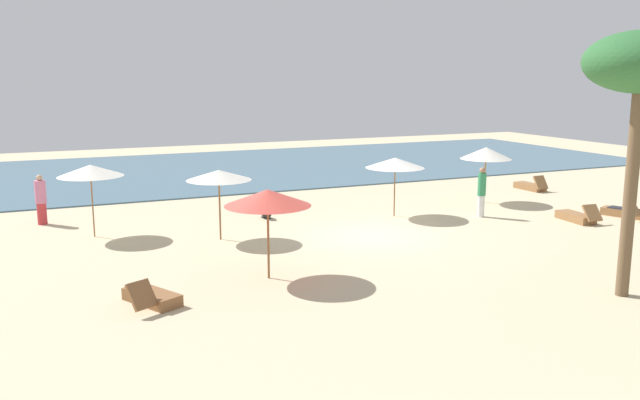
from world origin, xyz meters
name	(u,v)px	position (x,y,z in m)	size (l,w,h in m)	color
ground_plane	(374,237)	(0.00, 0.00, 0.00)	(60.00, 60.00, 0.00)	beige
ocean_water	(227,169)	(0.00, 17.00, 0.03)	(48.00, 16.00, 0.06)	#476B7F
umbrella_0	(486,153)	(6.91, 3.35, 2.02)	(2.05, 2.05, 2.26)	olive
umbrella_1	(219,175)	(-4.61, 1.66, 2.06)	(2.04, 2.04, 2.22)	brown
umbrella_2	(268,198)	(-4.58, -2.82, 2.10)	(2.20, 2.20, 2.32)	brown
umbrella_3	(395,163)	(2.20, 2.51, 1.98)	(2.15, 2.15, 2.17)	brown
umbrella_4	(90,171)	(-8.24, 3.64, 2.16)	(2.06, 2.06, 2.34)	brown
lounger_0	(151,297)	(-7.70, -3.62, 0.17)	(1.27, 1.75, 0.72)	brown
lounger_1	(625,212)	(9.89, -1.02, 0.18)	(1.16, 1.77, 0.71)	olive
lounger_3	(577,217)	(7.70, -0.92, 0.17)	(0.72, 1.73, 0.70)	olive
lounger_4	(531,186)	(10.71, 4.92, 0.17)	(0.66, 1.68, 0.73)	olive
person_0	(41,200)	(-9.72, 6.28, 0.87)	(0.38, 0.38, 1.75)	#BF3338
person_1	(482,191)	(5.06, 1.12, 0.94)	(0.38, 0.38, 1.83)	white
dog	(266,214)	(-2.26, 4.01, 0.18)	(0.37, 0.76, 0.35)	black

